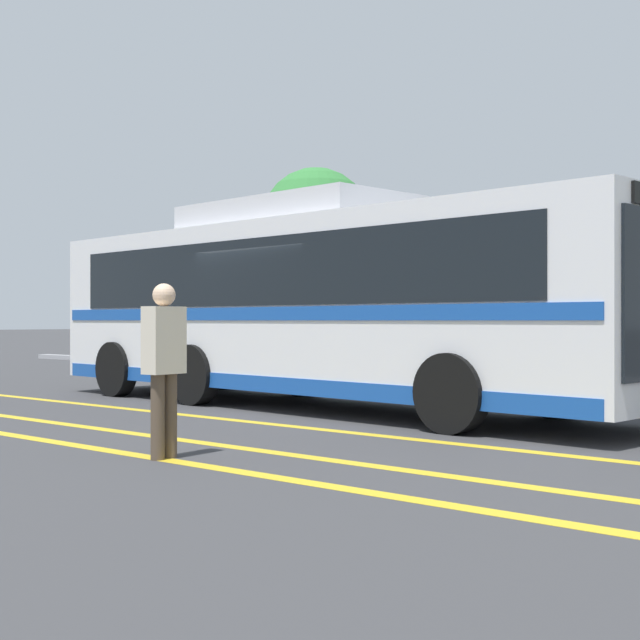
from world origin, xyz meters
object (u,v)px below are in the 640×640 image
parked_car_1 (319,346)px  pedestrian_0 (164,358)px  transit_bus (319,302)px  parked_car_0 (160,343)px  parked_car_2 (484,353)px  tree_1 (316,224)px

parked_car_1 → pedestrian_0: 13.47m
transit_bus → pedestrian_0: transit_bus is taller
parked_car_1 → transit_bus: bearing=-134.3°
transit_bus → pedestrian_0: bearing=29.0°
transit_bus → parked_car_1: bearing=-134.6°
parked_car_0 → parked_car_2: 10.86m
parked_car_1 → pedestrian_0: bearing=-141.0°
parked_car_1 → parked_car_2: (4.90, -0.29, -0.05)m
parked_car_0 → tree_1: (2.45, 4.15, 3.65)m
parked_car_2 → pedestrian_0: size_ratio=2.47×
pedestrian_0 → tree_1: bearing=-147.0°
tree_1 → parked_car_1: bearing=-47.8°
transit_bus → tree_1: bearing=-134.2°
transit_bus → parked_car_0: transit_bus is taller
pedestrian_0 → tree_1: tree_1 is taller
parked_car_1 → parked_car_0: bearing=97.4°
parked_car_1 → parked_car_2: size_ratio=0.99×
transit_bus → parked_car_0: bearing=-112.9°
parked_car_0 → parked_car_2: size_ratio=1.07×
transit_bus → pedestrian_0: 5.60m
parked_car_0 → pedestrian_0: size_ratio=2.65×
transit_bus → parked_car_1: transit_bus is taller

